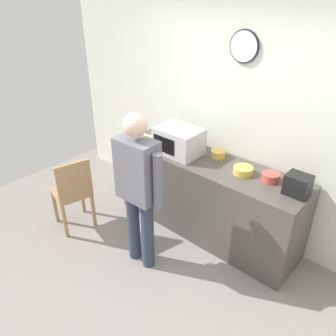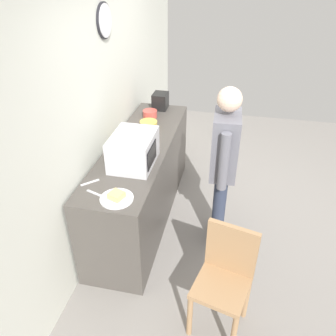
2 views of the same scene
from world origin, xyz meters
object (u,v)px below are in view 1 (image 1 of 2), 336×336
object	(u,v)px
microwave	(179,141)
cereal_bowl	(218,154)
wooden_chair	(73,191)
sandwich_plate	(143,138)
mixing_bowl	(271,177)
spoon_utensil	(170,136)
salad_bowl	(243,170)
fork_utensil	(156,135)
person_standing	(138,183)
toaster	(298,185)

from	to	relation	value
microwave	cereal_bowl	world-z (taller)	microwave
wooden_chair	sandwich_plate	bearing A→B (deg)	75.87
mixing_bowl	spoon_utensil	size ratio (longest dim) A/B	1.02
salad_bowl	cereal_bowl	bearing A→B (deg)	161.79
microwave	fork_utensil	distance (m)	0.58
person_standing	spoon_utensil	bearing A→B (deg)	117.70
sandwich_plate	toaster	xyz separation A→B (m)	(1.94, 0.09, 0.08)
fork_utensil	salad_bowl	bearing A→B (deg)	-4.56
spoon_utensil	sandwich_plate	bearing A→B (deg)	-119.26
wooden_chair	cereal_bowl	bearing A→B (deg)	44.07
cereal_bowl	wooden_chair	xyz separation A→B (m)	(-1.20, -1.16, -0.46)
mixing_bowl	salad_bowl	bearing A→B (deg)	-168.60
person_standing	wooden_chair	xyz separation A→B (m)	(-0.99, -0.13, -0.46)
salad_bowl	spoon_utensil	world-z (taller)	salad_bowl
salad_bowl	microwave	bearing A→B (deg)	-174.74
sandwich_plate	salad_bowl	world-z (taller)	salad_bowl
microwave	mixing_bowl	distance (m)	1.09
spoon_utensil	wooden_chair	xyz separation A→B (m)	(-0.41, -1.24, -0.42)
cereal_bowl	person_standing	xyz separation A→B (m)	(-0.21, -1.04, 0.00)
mixing_bowl	spoon_utensil	world-z (taller)	mixing_bowl
salad_bowl	wooden_chair	world-z (taller)	salad_bowl
microwave	person_standing	bearing A→B (deg)	-77.04
fork_utensil	sandwich_plate	bearing A→B (deg)	-99.12
microwave	spoon_utensil	xyz separation A→B (m)	(-0.39, 0.28, -0.15)
salad_bowl	fork_utensil	distance (m)	1.34
salad_bowl	cereal_bowl	xyz separation A→B (m)	(-0.40, 0.13, 0.01)
toaster	spoon_utensil	world-z (taller)	toaster
mixing_bowl	sandwich_plate	bearing A→B (deg)	-174.67
mixing_bowl	fork_utensil	bearing A→B (deg)	178.22
mixing_bowl	wooden_chair	distance (m)	2.22
person_standing	fork_utensil	bearing A→B (deg)	125.68
spoon_utensil	toaster	bearing A→B (deg)	-7.00
cereal_bowl	wooden_chair	bearing A→B (deg)	-135.93
toaster	wooden_chair	world-z (taller)	toaster
toaster	person_standing	xyz separation A→B (m)	(-1.18, -0.90, -0.05)
microwave	sandwich_plate	world-z (taller)	microwave
microwave	sandwich_plate	bearing A→B (deg)	-177.62
toaster	fork_utensil	size ratio (longest dim) A/B	1.29
microwave	toaster	xyz separation A→B (m)	(1.37, 0.07, -0.05)
cereal_bowl	sandwich_plate	bearing A→B (deg)	-166.65
microwave	person_standing	size ratio (longest dim) A/B	0.30
cereal_bowl	mixing_bowl	distance (m)	0.68
fork_utensil	wooden_chair	size ratio (longest dim) A/B	0.18
salad_bowl	cereal_bowl	distance (m)	0.42
cereal_bowl	mixing_bowl	world-z (taller)	same
cereal_bowl	mixing_bowl	xyz separation A→B (m)	(0.68, -0.08, -0.00)
microwave	spoon_utensil	bearing A→B (deg)	144.15
sandwich_plate	cereal_bowl	xyz separation A→B (m)	(0.97, 0.23, 0.02)
sandwich_plate	mixing_bowl	bearing A→B (deg)	5.33
sandwich_plate	toaster	size ratio (longest dim) A/B	1.26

